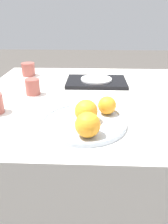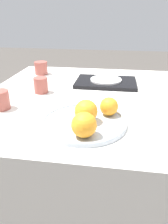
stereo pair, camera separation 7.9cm
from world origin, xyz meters
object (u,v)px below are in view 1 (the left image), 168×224
fruit_platter (84,122)px  orange_1 (86,111)px  serving_tray (96,82)px  cup_1 (32,87)px  orange_0 (88,125)px  orange_2 (107,105)px  side_plate (96,79)px  cup_0 (28,69)px

fruit_platter → orange_1: size_ratio=3.76×
orange_1 → serving_tray: 0.50m
fruit_platter → cup_1: bearing=131.6°
orange_0 → orange_1: 0.10m
cup_1 → orange_0: bearing=-55.0°
orange_2 → side_plate: size_ratio=0.40×
orange_2 → serving_tray: (-0.04, 0.43, -0.04)m
orange_0 → serving_tray: (0.03, 0.60, -0.04)m
orange_1 → cup_0: orange_1 is taller
orange_2 → cup_0: bearing=129.1°
orange_1 → cup_0: size_ratio=1.01×
fruit_platter → orange_0: orange_0 is taller
serving_tray → side_plate: (0.00, 0.00, 0.02)m
orange_1 → cup_0: 0.75m
orange_2 → orange_0: bearing=-112.4°
orange_1 → cup_1: 0.41m
fruit_platter → orange_1: bearing=-13.4°
fruit_platter → cup_0: 0.75m
fruit_platter → side_plate: 0.50m
orange_2 → serving_tray: 0.43m
cup_0 → cup_1: cup_0 is taller
orange_0 → serving_tray: 0.60m
orange_0 → cup_1: orange_0 is taller
orange_2 → fruit_platter: bearing=-142.0°
cup_1 → serving_tray: bearing=31.7°
orange_0 → orange_2: orange_0 is taller
side_plate → cup_1: cup_1 is taller
serving_tray → cup_1: 0.37m
orange_0 → side_plate: orange_0 is taller
serving_tray → side_plate: side_plate is taller
orange_0 → side_plate: (0.03, 0.60, -0.03)m
fruit_platter → orange_1: (0.01, -0.00, 0.05)m
fruit_platter → cup_1: 0.40m
side_plate → cup_1: (-0.32, -0.20, 0.01)m
fruit_platter → serving_tray: size_ratio=0.93×
side_plate → cup_0: cup_0 is taller
fruit_platter → cup_1: size_ratio=4.01×
orange_1 → side_plate: orange_1 is taller
orange_1 → serving_tray: orange_1 is taller
side_plate → serving_tray: bearing=180.0°
orange_0 → cup_0: bearing=118.0°
orange_2 → serving_tray: orange_2 is taller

